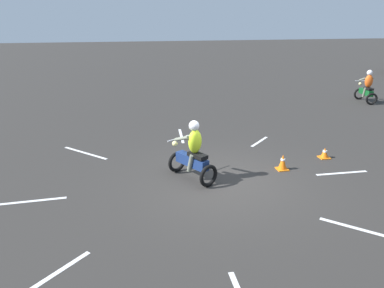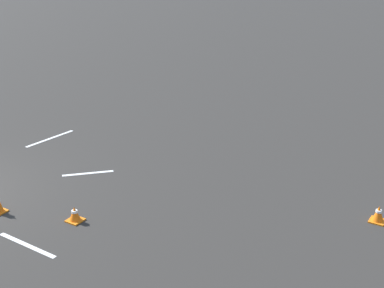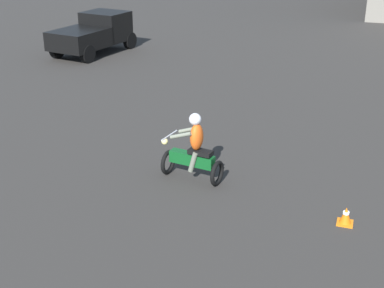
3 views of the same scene
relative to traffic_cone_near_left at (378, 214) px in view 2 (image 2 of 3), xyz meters
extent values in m
cube|color=orange|center=(0.00, 0.00, -0.16)|extent=(0.32, 0.32, 0.03)
cone|color=orange|center=(0.00, 0.00, 0.02)|extent=(0.24, 0.24, 0.34)
cylinder|color=white|center=(0.00, 0.00, 0.07)|extent=(0.13, 0.13, 0.05)
cube|color=orange|center=(3.35, -5.43, -0.16)|extent=(0.32, 0.32, 0.03)
cone|color=orange|center=(3.35, -5.43, 0.00)|extent=(0.24, 0.24, 0.30)
cylinder|color=white|center=(3.35, -5.43, 0.05)|extent=(0.13, 0.13, 0.05)
cube|color=silver|center=(4.54, -5.58, -0.17)|extent=(0.14, 1.55, 0.01)
cube|color=silver|center=(1.43, -6.82, -0.17)|extent=(0.97, 0.97, 0.01)
cube|color=silver|center=(0.20, -9.41, -0.17)|extent=(1.69, 0.27, 0.01)
camera|label=1|loc=(13.22, -11.71, 4.02)|focal=35.00mm
camera|label=2|loc=(10.42, 1.87, 5.56)|focal=50.00mm
camera|label=3|loc=(0.08, -9.80, 5.51)|focal=50.00mm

